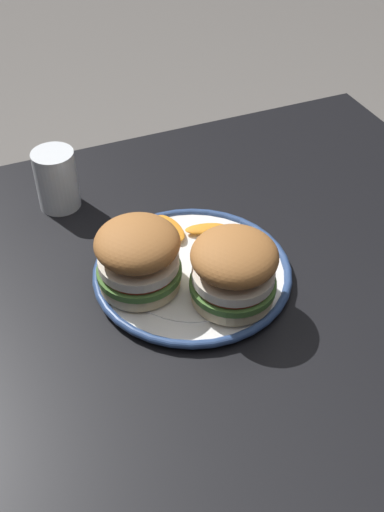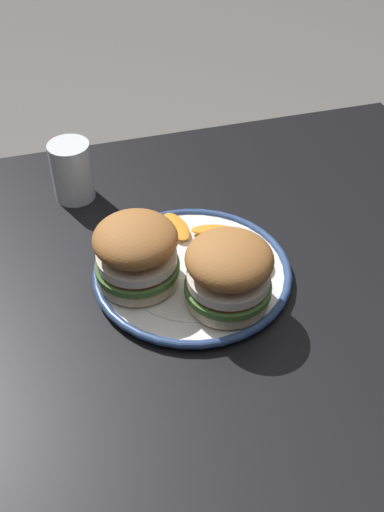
{
  "view_description": "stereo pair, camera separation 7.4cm",
  "coord_description": "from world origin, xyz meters",
  "px_view_note": "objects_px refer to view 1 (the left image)",
  "views": [
    {
      "loc": [
        0.18,
        0.6,
        1.34
      ],
      "look_at": [
        -0.07,
        -0.0,
        0.76
      ],
      "focal_mm": 42.78,
      "sensor_mm": 36.0,
      "label": 1
    },
    {
      "loc": [
        0.11,
        0.62,
        1.34
      ],
      "look_at": [
        -0.07,
        -0.0,
        0.76
      ],
      "focal_mm": 42.78,
      "sensor_mm": 36.0,
      "label": 2
    }
  ],
  "objects_px": {
    "dinner_plate": "(192,272)",
    "sandwich_half_left": "(234,269)",
    "dining_table": "(154,338)",
    "sandwich_half_right": "(139,257)",
    "drinking_glass": "(57,183)"
  },
  "relations": [
    {
      "from": "dinner_plate",
      "to": "sandwich_half_left",
      "type": "xyz_separation_m",
      "value": [
        -0.03,
        0.07,
        0.06
      ]
    },
    {
      "from": "dining_table",
      "to": "sandwich_half_left",
      "type": "xyz_separation_m",
      "value": [
        -0.09,
        0.07,
        0.18
      ]
    },
    {
      "from": "sandwich_half_left",
      "to": "sandwich_half_right",
      "type": "bearing_deg",
      "value": -33.29
    },
    {
      "from": "sandwich_half_right",
      "to": "dinner_plate",
      "type": "bearing_deg",
      "value": -177.99
    },
    {
      "from": "sandwich_half_left",
      "to": "sandwich_half_right",
      "type": "relative_size",
      "value": 1.01
    },
    {
      "from": "dinner_plate",
      "to": "sandwich_half_right",
      "type": "bearing_deg",
      "value": 2.01
    },
    {
      "from": "dinner_plate",
      "to": "sandwich_half_right",
      "type": "height_order",
      "value": "sandwich_half_right"
    },
    {
      "from": "sandwich_half_right",
      "to": "drinking_glass",
      "type": "distance_m",
      "value": 0.26
    },
    {
      "from": "dinner_plate",
      "to": "drinking_glass",
      "type": "distance_m",
      "value": 0.28
    },
    {
      "from": "dinner_plate",
      "to": "sandwich_half_right",
      "type": "xyz_separation_m",
      "value": [
        0.08,
        0.0,
        0.06
      ]
    },
    {
      "from": "drinking_glass",
      "to": "sandwich_half_left",
      "type": "bearing_deg",
      "value": 117.44
    },
    {
      "from": "dining_table",
      "to": "sandwich_half_left",
      "type": "height_order",
      "value": "sandwich_half_left"
    },
    {
      "from": "dining_table",
      "to": "dinner_plate",
      "type": "bearing_deg",
      "value": -178.87
    },
    {
      "from": "dinner_plate",
      "to": "drinking_glass",
      "type": "height_order",
      "value": "drinking_glass"
    },
    {
      "from": "dining_table",
      "to": "dinner_plate",
      "type": "xyz_separation_m",
      "value": [
        -0.07,
        -0.0,
        0.12
      ]
    }
  ]
}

